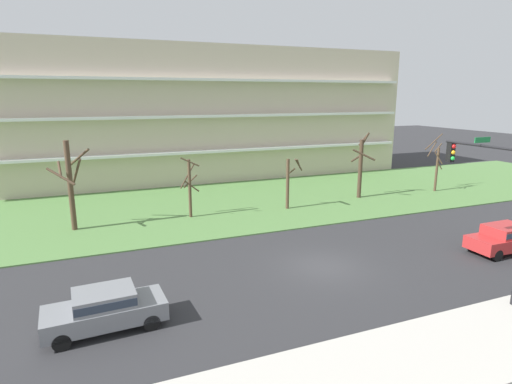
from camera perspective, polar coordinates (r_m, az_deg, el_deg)
name	(u,v)px	position (r m, az deg, el deg)	size (l,w,h in m)	color
ground	(324,267)	(22.13, 9.30, -10.06)	(160.00, 160.00, 0.00)	#2D2D30
sidewalk_curb_near	(446,352)	(16.61, 24.56, -19.24)	(80.00, 4.00, 0.15)	#BCB7AD
grass_lawn_strip	(235,203)	(34.19, -2.89, -1.49)	(80.00, 16.00, 0.08)	#547F42
apartment_building	(194,114)	(45.65, -8.46, 10.53)	(44.93, 11.01, 13.41)	beige
tree_far_left	(70,183)	(29.07, -24.05, 1.15)	(2.64, 2.65, 5.91)	#4C3828
tree_left	(190,186)	(29.93, -9.05, 0.78)	(1.37, 1.40, 4.52)	#4C3828
tree_center	(289,181)	(31.91, 4.60, 1.53)	(1.37, 1.82, 4.14)	#4C3828
tree_right	(361,166)	(36.33, 14.13, 3.53)	(1.84, 1.92, 5.65)	#423023
tree_far_right	(436,165)	(41.24, 23.45, 3.43)	(1.80, 1.52, 5.25)	#4C3828
sedan_gray_near_left	(105,308)	(17.15, -19.96, -14.68)	(4.49, 2.02, 1.57)	slate
sedan_red_center_left	(505,237)	(27.32, 30.96, -5.35)	(4.40, 1.80, 1.57)	#B22828
traffic_signal_mast	(497,193)	(20.30, 30.10, -0.06)	(0.90, 4.39, 6.91)	black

